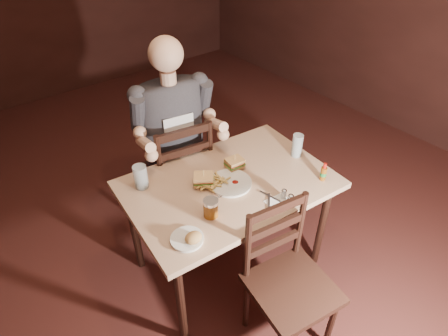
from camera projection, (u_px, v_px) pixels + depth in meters
room_shell at (175, 99)px, 1.82m from camera, size 7.00×7.00×7.00m
main_table at (229, 192)px, 2.35m from camera, size 1.33×0.95×0.77m
chair_far at (177, 172)px, 2.83m from camera, size 0.54×0.57×0.99m
chair_near at (292, 289)px, 2.04m from camera, size 0.50×0.54×0.94m
diner at (174, 115)px, 2.47m from camera, size 0.65×0.55×1.01m
dinner_plate at (230, 183)px, 2.28m from camera, size 0.28×0.28×0.01m
sandwich_left at (204, 177)px, 2.24m from camera, size 0.15×0.15×0.10m
sandwich_right at (235, 161)px, 2.37m from camera, size 0.12×0.10×0.10m
fries_pile at (213, 182)px, 2.25m from camera, size 0.23×0.18×0.04m
ketchup_dollop at (235, 182)px, 2.27m from camera, size 0.04×0.04×0.01m
glass_left at (141, 177)px, 2.22m from camera, size 0.09×0.09×0.15m
glass_right at (297, 145)px, 2.48m from camera, size 0.08×0.08×0.16m
hot_sauce at (324, 172)px, 2.28m from camera, size 0.04×0.04×0.12m
salt_shaker at (284, 194)px, 2.17m from camera, size 0.04×0.04×0.06m
pepper_shaker at (290, 200)px, 2.12m from camera, size 0.04×0.04×0.07m
syrup_dispenser at (211, 208)px, 2.04m from camera, size 0.09×0.09×0.11m
napkin at (279, 203)px, 2.15m from camera, size 0.15×0.14×0.00m
knife at (276, 199)px, 2.17m from camera, size 0.06×0.22×0.01m
fork at (269, 203)px, 2.14m from camera, size 0.12×0.13×0.01m
side_plate at (187, 239)px, 1.92m from camera, size 0.18×0.18×0.01m
bread_roll at (193, 238)px, 1.89m from camera, size 0.10×0.08×0.05m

